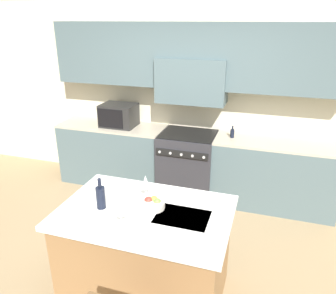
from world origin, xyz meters
TOP-DOWN VIEW (x-y plane):
  - ground_plane at (0.00, 0.00)m, footprint 10.00×10.00m
  - back_cabinetry at (0.00, 2.09)m, footprint 10.00×0.46m
  - back_counter at (0.00, 1.84)m, footprint 4.00×0.62m
  - range_stove at (0.00, 1.82)m, footprint 0.78×0.70m
  - microwave at (-1.07, 1.84)m, footprint 0.50×0.40m
  - kitchen_island at (0.13, -0.17)m, footprint 1.47×0.98m
  - wine_bottle at (-0.24, -0.25)m, footprint 0.08×0.08m
  - wine_glass_near at (0.03, -0.42)m, footprint 0.08×0.08m
  - wine_glass_far at (0.06, 0.03)m, footprint 0.08×0.08m
  - fruit_bowl at (0.18, -0.11)m, footprint 0.21×0.21m
  - oil_bottle_on_counter at (0.61, 1.84)m, footprint 0.06×0.06m

SIDE VIEW (x-z plane):
  - ground_plane at x=0.00m, z-range 0.00..0.00m
  - kitchen_island at x=0.13m, z-range 0.00..0.92m
  - range_stove at x=0.00m, z-range 0.00..0.93m
  - back_counter at x=0.00m, z-range 0.00..0.94m
  - fruit_bowl at x=0.18m, z-range 0.91..1.01m
  - oil_bottle_on_counter at x=0.61m, z-range 0.92..1.08m
  - wine_bottle at x=-0.24m, z-range 0.88..1.16m
  - wine_glass_near at x=0.03m, z-range 0.96..1.17m
  - wine_glass_far at x=0.06m, z-range 0.96..1.17m
  - microwave at x=-1.07m, z-range 0.94..1.27m
  - back_cabinetry at x=0.00m, z-range 0.26..2.96m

